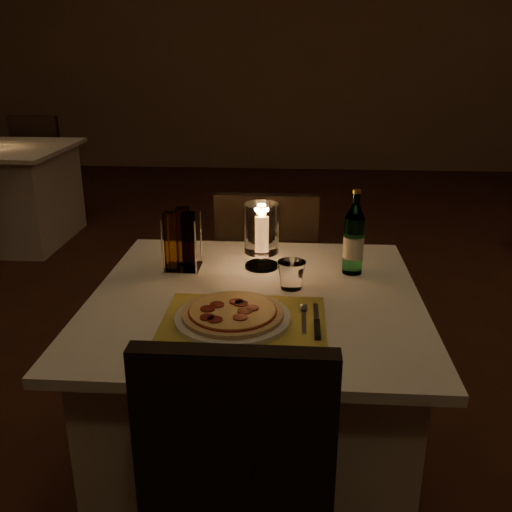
# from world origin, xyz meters

# --- Properties ---
(floor) EXTENTS (8.00, 10.00, 0.02)m
(floor) POSITION_xyz_m (0.00, 0.00, -0.01)
(floor) COLOR #432015
(floor) RESTS_ON ground
(wall_back) EXTENTS (8.00, 0.02, 3.00)m
(wall_back) POSITION_xyz_m (0.00, 5.01, 1.50)
(wall_back) COLOR #957256
(wall_back) RESTS_ON ground
(main_table) EXTENTS (1.00, 1.00, 0.74)m
(main_table) POSITION_xyz_m (-0.21, -0.53, 0.37)
(main_table) COLOR white
(main_table) RESTS_ON ground
(chair_far) EXTENTS (0.42, 0.42, 0.90)m
(chair_far) POSITION_xyz_m (-0.21, 0.19, 0.55)
(chair_far) COLOR black
(chair_far) RESTS_ON ground
(placemat) EXTENTS (0.45, 0.34, 0.00)m
(placemat) POSITION_xyz_m (-0.23, -0.71, 0.74)
(placemat) COLOR gold
(placemat) RESTS_ON main_table
(plate) EXTENTS (0.32, 0.32, 0.01)m
(plate) POSITION_xyz_m (-0.26, -0.71, 0.75)
(plate) COLOR white
(plate) RESTS_ON placemat
(pizza) EXTENTS (0.28, 0.28, 0.02)m
(pizza) POSITION_xyz_m (-0.26, -0.71, 0.77)
(pizza) COLOR #D8B77F
(pizza) RESTS_ON plate
(fork) EXTENTS (0.02, 0.18, 0.00)m
(fork) POSITION_xyz_m (-0.06, -0.67, 0.75)
(fork) COLOR silver
(fork) RESTS_ON placemat
(knife) EXTENTS (0.02, 0.22, 0.01)m
(knife) POSITION_xyz_m (-0.03, -0.73, 0.75)
(knife) COLOR black
(knife) RESTS_ON placemat
(tumbler) EXTENTS (0.09, 0.09, 0.09)m
(tumbler) POSITION_xyz_m (-0.10, -0.46, 0.78)
(tumbler) COLOR white
(tumbler) RESTS_ON main_table
(water_bottle) EXTENTS (0.07, 0.07, 0.28)m
(water_bottle) POSITION_xyz_m (0.10, -0.32, 0.85)
(water_bottle) COLOR #5FB07E
(water_bottle) RESTS_ON main_table
(hurricane_candle) EXTENTS (0.12, 0.12, 0.22)m
(hurricane_candle) POSITION_xyz_m (-0.20, -0.29, 0.87)
(hurricane_candle) COLOR white
(hurricane_candle) RESTS_ON main_table
(cruet_caddy) EXTENTS (0.12, 0.12, 0.21)m
(cruet_caddy) POSITION_xyz_m (-0.47, -0.33, 0.84)
(cruet_caddy) COLOR white
(cruet_caddy) RESTS_ON main_table
(neighbor_table_left) EXTENTS (1.00, 1.00, 0.74)m
(neighbor_table_left) POSITION_xyz_m (-2.32, 2.03, 0.37)
(neighbor_table_left) COLOR white
(neighbor_table_left) RESTS_ON ground
(neighbor_chair_lb) EXTENTS (0.42, 0.42, 0.90)m
(neighbor_chair_lb) POSITION_xyz_m (-2.32, 2.74, 0.55)
(neighbor_chair_lb) COLOR black
(neighbor_chair_lb) RESTS_ON ground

